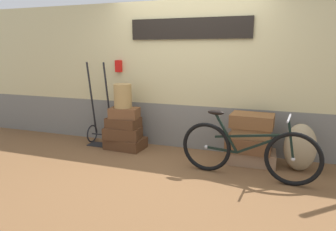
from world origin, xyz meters
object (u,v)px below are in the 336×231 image
Objects in this scene: suitcase_3 at (124,113)px; burlap_sack at (300,147)px; luggage_trolley at (101,126)px; bicycle at (247,151)px; suitcase_5 at (249,144)px; suitcase_2 at (123,122)px; suitcase_6 at (251,132)px; suitcase_4 at (251,157)px; suitcase_1 at (123,133)px; suitcase_0 at (126,143)px; wicker_basket at (123,96)px; suitcase_7 at (252,120)px.

suitcase_3 is 0.71× the size of burlap_sack.
luggage_trolley reaches higher than bicycle.
bicycle reaches higher than suitcase_5.
luggage_trolley is 3.21m from burlap_sack.
suitcase_6 is (2.05, 0.01, 0.02)m from suitcase_2.
suitcase_4 is at bearing -4.78° from suitcase_3.
suitcase_6 is (2.02, 0.02, -0.14)m from suitcase_3.
suitcase_4 is 0.48× the size of luggage_trolley.
suitcase_5 is (2.03, 0.02, 0.02)m from suitcase_1.
suitcase_5 reaches higher than suitcase_0.
suitcase_0 is 0.59m from luggage_trolley.
suitcase_0 is at bearing 179.53° from suitcase_6.
suitcase_6 is at bearing -152.26° from suitcase_4.
suitcase_1 is 0.33× the size of bicycle.
suitcase_0 is 0.19m from suitcase_1.
wicker_basket is at bearing 179.08° from suitcase_4.
wicker_basket is 2.17m from bicycle.
burlap_sack is at bearing 2.33° from suitcase_0.
burlap_sack is (2.70, -0.04, -0.12)m from suitcase_2.
suitcase_0 is 0.80m from wicker_basket.
suitcase_6 is at bearing -5.80° from suitcase_1.
suitcase_6 is at bearing 175.39° from burlap_sack.
luggage_trolley is 2.18× the size of burlap_sack.
suitcase_2 is 0.77× the size of suitcase_4.
suitcase_6 is 0.56m from bicycle.
suitcase_4 is at bearing 3.74° from suitcase_0.
suitcase_0 is at bearing 47.57° from suitcase_1.
suitcase_7 is (2.02, 0.02, 0.03)m from suitcase_3.
suitcase_1 is 0.52m from luggage_trolley.
suitcase_2 is 2.70m from burlap_sack.
wicker_basket is at bearing -11.90° from luggage_trolley.
wicker_basket is at bearing -176.53° from suitcase_7.
burlap_sack is 0.37× the size of bicycle.
suitcase_4 is (2.04, 0.01, 0.01)m from suitcase_0.
suitcase_1 is at bearing 179.69° from suitcase_4.
suitcase_7 is 2.06m from wicker_basket.
suitcase_2 is at bearing -11.95° from luggage_trolley.
suitcase_4 is 2.21m from wicker_basket.
burlap_sack is (2.68, -0.05, 0.24)m from suitcase_0.
burlap_sack reaches higher than suitcase_2.
suitcase_5 is 0.96× the size of burlap_sack.
suitcase_2 is at bearing -178.18° from suitcase_5.
suitcase_2 is 1.35× the size of wicker_basket.
suitcase_2 is 0.98× the size of suitcase_6.
suitcase_2 reaches higher than suitcase_4.
suitcase_3 is 0.87× the size of suitcase_6.
wicker_basket is at bearing -135.78° from suitcase_0.
suitcase_4 is at bearing 2.42° from suitcase_2.
suitcase_0 is at bearing -10.06° from luggage_trolley.
wicker_basket is (0.00, -0.00, 0.44)m from suitcase_2.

